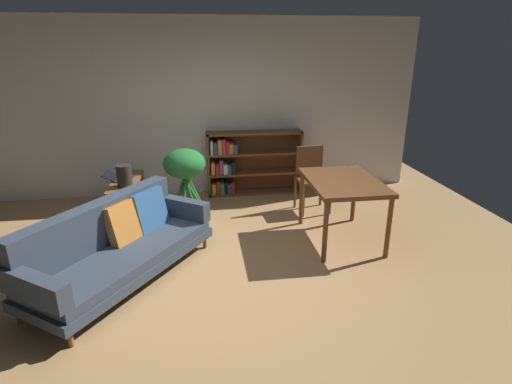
{
  "coord_description": "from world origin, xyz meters",
  "views": [
    {
      "loc": [
        -0.06,
        -3.72,
        2.27
      ],
      "look_at": [
        0.52,
        0.38,
        0.78
      ],
      "focal_mm": 28.46,
      "sensor_mm": 36.0,
      "label": 1
    }
  ],
  "objects_px": {
    "media_console": "(127,199)",
    "open_laptop": "(120,178)",
    "desk_speaker": "(124,176)",
    "dining_table": "(343,187)",
    "bookshelf": "(247,163)",
    "potted_floor_plant": "(185,171)",
    "dining_chair_near": "(311,175)",
    "fabric_couch": "(118,243)"
  },
  "relations": [
    {
      "from": "media_console",
      "to": "open_laptop",
      "type": "distance_m",
      "value": 0.31
    },
    {
      "from": "media_console",
      "to": "open_laptop",
      "type": "height_order",
      "value": "open_laptop"
    },
    {
      "from": "media_console",
      "to": "desk_speaker",
      "type": "relative_size",
      "value": 3.6
    },
    {
      "from": "open_laptop",
      "to": "dining_table",
      "type": "distance_m",
      "value": 3.02
    },
    {
      "from": "bookshelf",
      "to": "desk_speaker",
      "type": "bearing_deg",
      "value": -149.58
    },
    {
      "from": "desk_speaker",
      "to": "potted_floor_plant",
      "type": "height_order",
      "value": "potted_floor_plant"
    },
    {
      "from": "media_console",
      "to": "dining_chair_near",
      "type": "bearing_deg",
      "value": -1.51
    },
    {
      "from": "dining_chair_near",
      "to": "desk_speaker",
      "type": "bearing_deg",
      "value": -176.13
    },
    {
      "from": "desk_speaker",
      "to": "potted_floor_plant",
      "type": "relative_size",
      "value": 0.29
    },
    {
      "from": "bookshelf",
      "to": "fabric_couch",
      "type": "bearing_deg",
      "value": -124.13
    },
    {
      "from": "fabric_couch",
      "to": "potted_floor_plant",
      "type": "relative_size",
      "value": 2.11
    },
    {
      "from": "open_laptop",
      "to": "bookshelf",
      "type": "height_order",
      "value": "bookshelf"
    },
    {
      "from": "open_laptop",
      "to": "dining_table",
      "type": "xyz_separation_m",
      "value": [
        2.78,
        -1.16,
        0.13
      ]
    },
    {
      "from": "media_console",
      "to": "bookshelf",
      "type": "height_order",
      "value": "bookshelf"
    },
    {
      "from": "potted_floor_plant",
      "to": "dining_chair_near",
      "type": "bearing_deg",
      "value": 5.5
    },
    {
      "from": "open_laptop",
      "to": "bookshelf",
      "type": "distance_m",
      "value": 1.99
    },
    {
      "from": "fabric_couch",
      "to": "desk_speaker",
      "type": "bearing_deg",
      "value": 95.17
    },
    {
      "from": "open_laptop",
      "to": "dining_chair_near",
      "type": "bearing_deg",
      "value": -2.8
    },
    {
      "from": "desk_speaker",
      "to": "media_console",
      "type": "bearing_deg",
      "value": 99.41
    },
    {
      "from": "desk_speaker",
      "to": "dining_table",
      "type": "relative_size",
      "value": 0.25
    },
    {
      "from": "open_laptop",
      "to": "dining_chair_near",
      "type": "height_order",
      "value": "dining_chair_near"
    },
    {
      "from": "potted_floor_plant",
      "to": "dining_table",
      "type": "relative_size",
      "value": 0.87
    },
    {
      "from": "fabric_couch",
      "to": "potted_floor_plant",
      "type": "xyz_separation_m",
      "value": [
        0.66,
        1.36,
        0.33
      ]
    },
    {
      "from": "potted_floor_plant",
      "to": "dining_table",
      "type": "xyz_separation_m",
      "value": [
        1.88,
        -0.85,
        -0.02
      ]
    },
    {
      "from": "media_console",
      "to": "potted_floor_plant",
      "type": "height_order",
      "value": "potted_floor_plant"
    },
    {
      "from": "desk_speaker",
      "to": "bookshelf",
      "type": "relative_size",
      "value": 0.19
    },
    {
      "from": "open_laptop",
      "to": "potted_floor_plant",
      "type": "distance_m",
      "value": 0.96
    },
    {
      "from": "media_console",
      "to": "desk_speaker",
      "type": "bearing_deg",
      "value": -80.59
    },
    {
      "from": "media_console",
      "to": "dining_chair_near",
      "type": "relative_size",
      "value": 1.12
    },
    {
      "from": "desk_speaker",
      "to": "dining_table",
      "type": "distance_m",
      "value": 2.8
    },
    {
      "from": "dining_table",
      "to": "media_console",
      "type": "bearing_deg",
      "value": 157.97
    },
    {
      "from": "media_console",
      "to": "open_laptop",
      "type": "xyz_separation_m",
      "value": [
        -0.08,
        0.06,
        0.29
      ]
    },
    {
      "from": "media_console",
      "to": "dining_table",
      "type": "distance_m",
      "value": 2.95
    },
    {
      "from": "fabric_couch",
      "to": "dining_chair_near",
      "type": "height_order",
      "value": "dining_chair_near"
    },
    {
      "from": "dining_table",
      "to": "bookshelf",
      "type": "height_order",
      "value": "bookshelf"
    },
    {
      "from": "media_console",
      "to": "potted_floor_plant",
      "type": "bearing_deg",
      "value": -16.36
    },
    {
      "from": "dining_table",
      "to": "bookshelf",
      "type": "relative_size",
      "value": 0.77
    },
    {
      "from": "fabric_couch",
      "to": "media_console",
      "type": "xyz_separation_m",
      "value": [
        -0.16,
        1.6,
        -0.11
      ]
    },
    {
      "from": "bookshelf",
      "to": "media_console",
      "type": "bearing_deg",
      "value": -156.38
    },
    {
      "from": "open_laptop",
      "to": "media_console",
      "type": "bearing_deg",
      "value": -39.09
    },
    {
      "from": "open_laptop",
      "to": "dining_chair_near",
      "type": "xyz_separation_m",
      "value": [
        2.68,
        -0.13,
        -0.03
      ]
    },
    {
      "from": "media_console",
      "to": "bookshelf",
      "type": "distance_m",
      "value": 1.95
    }
  ]
}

